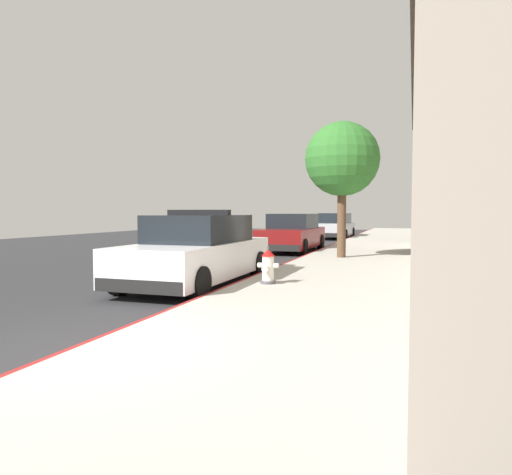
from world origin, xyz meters
name	(u,v)px	position (x,y,z in m)	size (l,w,h in m)	color
ground_plane	(174,263)	(-4.29, 10.00, -0.10)	(31.61, 60.00, 0.20)	#2B2B2D
sidewalk_pavement	(352,264)	(1.71, 10.00, 0.08)	(3.41, 60.00, 0.17)	#ADA89E
curb_painted_edge	(296,262)	(-0.04, 10.00, 0.08)	(0.08, 60.00, 0.17)	maroon
police_cruiser	(198,252)	(-1.15, 5.30, 0.74)	(1.94, 4.84, 1.68)	white
parked_car_silver_ahead	(293,233)	(-1.33, 14.72, 0.74)	(1.94, 4.84, 1.56)	maroon
parked_car_dark_far	(335,227)	(-1.15, 24.75, 0.74)	(1.94, 4.84, 1.56)	#B2B5BA
fire_hydrant	(268,266)	(0.62, 4.89, 0.52)	(0.44, 0.40, 0.76)	#4C4C51
street_tree	(342,160)	(1.23, 11.00, 3.30)	(2.37, 2.37, 4.34)	brown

